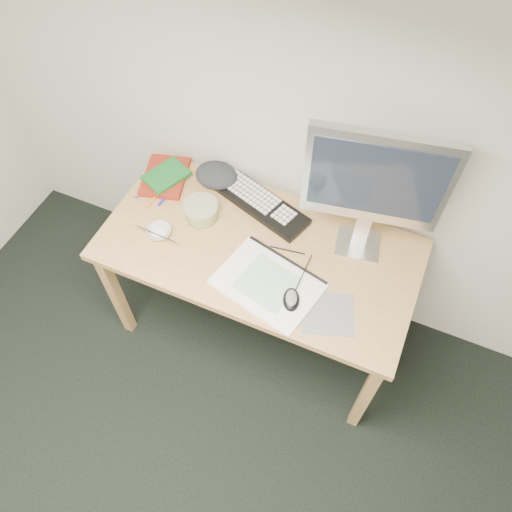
{
  "coord_description": "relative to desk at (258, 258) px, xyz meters",
  "views": [
    {
      "loc": [
        0.37,
        0.26,
        2.54
      ],
      "look_at": [
        -0.09,
        1.33,
        0.83
      ],
      "focal_mm": 35.0,
      "sensor_mm": 36.0,
      "label": 1
    }
  ],
  "objects": [
    {
      "name": "marker_orange",
      "position": [
        -0.56,
        0.06,
        0.09
      ],
      "size": [
        0.02,
        0.13,
        0.01
      ],
      "primitive_type": "cylinder",
      "rotation": [
        0.0,
        1.57,
        1.5
      ],
      "color": "orange",
      "rests_on": "desk"
    },
    {
      "name": "marker_purple",
      "position": [
        -0.62,
        0.09,
        0.09
      ],
      "size": [
        0.07,
        0.12,
        0.01
      ],
      "primitive_type": "cylinder",
      "rotation": [
        0.0,
        1.57,
        1.09
      ],
      "color": "#76278F",
      "rests_on": "desk"
    },
    {
      "name": "rice_bowl",
      "position": [
        -0.43,
        -0.11,
        0.1
      ],
      "size": [
        0.13,
        0.13,
        0.03
      ],
      "primitive_type": "imported",
      "rotation": [
        0.0,
        0.0,
        -0.27
      ],
      "color": "white",
      "rests_on": "desk"
    },
    {
      "name": "mousepad",
      "position": [
        0.38,
        -0.19,
        0.08
      ],
      "size": [
        0.26,
        0.25,
        0.0
      ],
      "primitive_type": "cube",
      "rotation": [
        0.0,
        0.0,
        0.34
      ],
      "color": "slate",
      "rests_on": "desk"
    },
    {
      "name": "pencil_pink",
      "position": [
        0.02,
        0.04,
        0.09
      ],
      "size": [
        0.18,
        0.01,
        0.01
      ],
      "primitive_type": "cylinder",
      "rotation": [
        0.0,
        1.57,
        0.03
      ],
      "color": "#DA6D8E",
      "rests_on": "desk"
    },
    {
      "name": "book_green",
      "position": [
        -0.57,
        0.19,
        0.12
      ],
      "size": [
        0.21,
        0.24,
        0.02
      ],
      "primitive_type": "cube",
      "rotation": [
        0.0,
        0.0,
        -0.4
      ],
      "color": "#196725",
      "rests_on": "book_red"
    },
    {
      "name": "marker_blue",
      "position": [
        -0.52,
        0.09,
        0.09
      ],
      "size": [
        0.02,
        0.12,
        0.01
      ],
      "primitive_type": "cylinder",
      "rotation": [
        0.0,
        1.57,
        1.51
      ],
      "color": "#2322B8",
      "rests_on": "desk"
    },
    {
      "name": "mouse",
      "position": [
        0.23,
        -0.2,
        0.11
      ],
      "size": [
        0.1,
        0.13,
        0.04
      ],
      "primitive_type": "ellipsoid",
      "rotation": [
        0.0,
        0.0,
        0.34
      ],
      "color": "black",
      "rests_on": "sketchpad"
    },
    {
      "name": "desk",
      "position": [
        0.0,
        0.0,
        0.0
      ],
      "size": [
        1.4,
        0.7,
        0.75
      ],
      "color": "tan",
      "rests_on": "ground"
    },
    {
      "name": "keyboard",
      "position": [
        -0.09,
        0.22,
        0.1
      ],
      "size": [
        0.51,
        0.3,
        0.03
      ],
      "primitive_type": "cube",
      "rotation": [
        0.0,
        0.0,
        -0.33
      ],
      "color": "black",
      "rests_on": "desk"
    },
    {
      "name": "cloth_lump",
      "position": [
        -0.34,
        0.29,
        0.12
      ],
      "size": [
        0.2,
        0.18,
        0.07
      ],
      "primitive_type": "ellipsoid",
      "rotation": [
        0.0,
        0.0,
        0.25
      ],
      "color": "#282A31",
      "rests_on": "desk"
    },
    {
      "name": "fruit_tub",
      "position": [
        -0.31,
        0.06,
        0.12
      ],
      "size": [
        0.2,
        0.2,
        0.08
      ],
      "primitive_type": "cylinder",
      "rotation": [
        0.0,
        0.0,
        -0.33
      ],
      "color": "gold",
      "rests_on": "desk"
    },
    {
      "name": "pencil_black",
      "position": [
        0.12,
        0.04,
        0.09
      ],
      "size": [
        0.16,
        0.03,
        0.01
      ],
      "primitive_type": "cylinder",
      "rotation": [
        0.0,
        1.57,
        0.14
      ],
      "color": "black",
      "rests_on": "desk"
    },
    {
      "name": "sketchpad",
      "position": [
        0.11,
        -0.16,
        0.09
      ],
      "size": [
        0.48,
        0.39,
        0.01
      ],
      "primitive_type": "cube",
      "rotation": [
        0.0,
        0.0,
        -0.23
      ],
      "color": "white",
      "rests_on": "desk"
    },
    {
      "name": "chopsticks",
      "position": [
        -0.43,
        -0.14,
        0.12
      ],
      "size": [
        0.21,
        0.03,
        0.02
      ],
      "primitive_type": "cylinder",
      "rotation": [
        0.0,
        1.57,
        -0.05
      ],
      "color": "#ACACAF",
      "rests_on": "rice_bowl"
    },
    {
      "name": "pencil_tan",
      "position": [
        0.07,
        -0.01,
        0.09
      ],
      "size": [
        0.15,
        0.09,
        0.01
      ],
      "primitive_type": "cylinder",
      "rotation": [
        0.0,
        1.57,
        -0.52
      ],
      "color": "tan",
      "rests_on": "desk"
    },
    {
      "name": "book_red",
      "position": [
        -0.58,
        0.2,
        0.1
      ],
      "size": [
        0.26,
        0.31,
        0.03
      ],
      "primitive_type": "cube",
      "rotation": [
        0.0,
        0.0,
        0.27
      ],
      "color": "maroon",
      "rests_on": "desk"
    },
    {
      "name": "monitor",
      "position": [
        0.39,
        0.19,
        0.48
      ],
      "size": [
        0.54,
        0.2,
        0.64
      ],
      "rotation": [
        0.0,
        0.0,
        0.18
      ],
      "color": "silver",
      "rests_on": "desk"
    }
  ]
}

